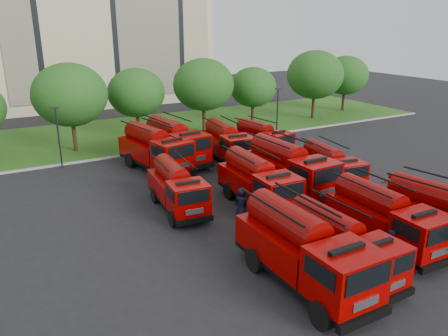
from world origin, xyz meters
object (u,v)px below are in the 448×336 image
at_px(firefighter_5, 389,193).
at_px(fire_truck_7, 330,166).
at_px(fire_truck_5, 257,182).
at_px(fire_truck_9, 174,142).
at_px(firefighter_4, 241,218).
at_px(firefighter_3, 426,222).
at_px(fire_truck_0, 303,249).
at_px(fire_truck_4, 177,187).
at_px(fire_truck_11, 262,139).
at_px(fire_truck_2, 384,217).
at_px(fire_truck_8, 155,149).
at_px(firefighter_1, 379,294).
at_px(fire_truck_6, 288,168).
at_px(firefighter_0, 389,265).
at_px(fire_truck_10, 226,143).
at_px(fire_truck_1, 340,244).

bearing_deg(firefighter_5, fire_truck_7, -54.42).
relative_size(fire_truck_5, fire_truck_9, 0.90).
distance_m(firefighter_4, firefighter_5, 11.53).
bearing_deg(fire_truck_9, firefighter_5, -58.81).
bearing_deg(firefighter_3, fire_truck_0, 12.42).
distance_m(fire_truck_4, fire_truck_5, 5.27).
height_order(fire_truck_11, firefighter_5, fire_truck_11).
bearing_deg(fire_truck_5, firefighter_5, -13.28).
distance_m(fire_truck_7, firefighter_3, 8.06).
distance_m(fire_truck_2, firefighter_3, 4.92).
height_order(firefighter_3, firefighter_4, firefighter_4).
distance_m(fire_truck_8, firefighter_5, 18.25).
bearing_deg(fire_truck_9, firefighter_1, -94.95).
distance_m(fire_truck_2, fire_truck_4, 12.61).
distance_m(fire_truck_6, firefighter_0, 10.74).
distance_m(fire_truck_6, fire_truck_11, 9.55).
distance_m(firefighter_3, firefighter_5, 4.94).
bearing_deg(firefighter_5, firefighter_1, 36.52).
distance_m(fire_truck_0, fire_truck_11, 21.00).
distance_m(firefighter_1, firefighter_3, 9.10).
relative_size(fire_truck_0, firefighter_0, 4.07).
bearing_deg(fire_truck_4, firefighter_1, -67.32).
bearing_deg(fire_truck_11, firefighter_0, -112.83).
bearing_deg(fire_truck_8, fire_truck_2, -81.95).
bearing_deg(firefighter_1, fire_truck_10, 96.31).
height_order(fire_truck_4, fire_truck_10, fire_truck_10).
height_order(fire_truck_4, fire_truck_6, fire_truck_6).
height_order(fire_truck_10, firefighter_5, fire_truck_10).
relative_size(firefighter_0, firefighter_3, 1.17).
bearing_deg(firefighter_4, fire_truck_7, -105.19).
bearing_deg(fire_truck_10, fire_truck_9, 164.54).
relative_size(fire_truck_1, firefighter_5, 4.35).
height_order(fire_truck_2, fire_truck_4, fire_truck_2).
bearing_deg(firefighter_5, fire_truck_11, -80.62).
relative_size(fire_truck_9, firefighter_4, 4.18).
bearing_deg(fire_truck_7, firefighter_0, -108.19).
bearing_deg(fire_truck_1, firefighter_0, -16.72).
height_order(fire_truck_4, firefighter_4, fire_truck_4).
distance_m(fire_truck_7, firefighter_4, 9.08).
height_order(fire_truck_7, firefighter_4, fire_truck_7).
xyz_separation_m(fire_truck_4, fire_truck_8, (1.61, 8.17, 0.29)).
relative_size(fire_truck_9, firefighter_1, 5.26).
bearing_deg(fire_truck_7, firefighter_3, -76.00).
xyz_separation_m(fire_truck_7, firefighter_1, (-7.58, -11.68, -1.46)).
height_order(fire_truck_1, fire_truck_7, fire_truck_1).
relative_size(firefighter_0, firefighter_4, 0.98).
bearing_deg(fire_truck_7, fire_truck_11, 98.97).
relative_size(firefighter_0, firefighter_1, 1.24).
xyz_separation_m(fire_truck_5, firefighter_0, (1.62, -9.61, -1.67)).
bearing_deg(fire_truck_1, firefighter_5, 28.76).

